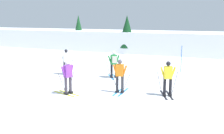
{
  "coord_description": "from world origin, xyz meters",
  "views": [
    {
      "loc": [
        6.59,
        -10.08,
        3.72
      ],
      "look_at": [
        0.51,
        3.78,
        0.9
      ],
      "focal_mm": 42.23,
      "sensor_mm": 36.0,
      "label": 1
    }
  ],
  "objects_px": {
    "skier_yellow": "(168,78)",
    "skier_purple": "(68,76)",
    "conifer_far_left": "(127,31)",
    "trail_marker_pole": "(181,59)",
    "skier_orange": "(120,75)",
    "conifer_far_centre": "(79,30)",
    "skier_white": "(66,61)",
    "skier_green": "(114,63)"
  },
  "relations": [
    {
      "from": "skier_orange",
      "to": "trail_marker_pole",
      "type": "distance_m",
      "value": 6.91
    },
    {
      "from": "skier_yellow",
      "to": "skier_orange",
      "type": "relative_size",
      "value": 1.0
    },
    {
      "from": "skier_white",
      "to": "skier_green",
      "type": "bearing_deg",
      "value": 7.28
    },
    {
      "from": "skier_white",
      "to": "skier_green",
      "type": "relative_size",
      "value": 1.0
    },
    {
      "from": "skier_white",
      "to": "conifer_far_centre",
      "type": "bearing_deg",
      "value": 117.75
    },
    {
      "from": "trail_marker_pole",
      "to": "conifer_far_left",
      "type": "relative_size",
      "value": 0.46
    },
    {
      "from": "skier_green",
      "to": "conifer_far_left",
      "type": "height_order",
      "value": "conifer_far_left"
    },
    {
      "from": "skier_purple",
      "to": "conifer_far_left",
      "type": "distance_m",
      "value": 16.27
    },
    {
      "from": "skier_orange",
      "to": "skier_purple",
      "type": "height_order",
      "value": "same"
    },
    {
      "from": "skier_yellow",
      "to": "skier_purple",
      "type": "xyz_separation_m",
      "value": [
        -4.56,
        -1.65,
        -0.0
      ]
    },
    {
      "from": "skier_white",
      "to": "conifer_far_left",
      "type": "height_order",
      "value": "conifer_far_left"
    },
    {
      "from": "conifer_far_left",
      "to": "skier_purple",
      "type": "bearing_deg",
      "value": -79.75
    },
    {
      "from": "skier_yellow",
      "to": "conifer_far_left",
      "type": "relative_size",
      "value": 0.42
    },
    {
      "from": "skier_purple",
      "to": "conifer_far_centre",
      "type": "height_order",
      "value": "conifer_far_centre"
    },
    {
      "from": "skier_green",
      "to": "conifer_far_left",
      "type": "distance_m",
      "value": 12.28
    },
    {
      "from": "skier_yellow",
      "to": "conifer_far_left",
      "type": "distance_m",
      "value": 16.18
    },
    {
      "from": "skier_yellow",
      "to": "conifer_far_left",
      "type": "bearing_deg",
      "value": 117.51
    },
    {
      "from": "skier_orange",
      "to": "trail_marker_pole",
      "type": "bearing_deg",
      "value": 73.66
    },
    {
      "from": "skier_orange",
      "to": "skier_green",
      "type": "bearing_deg",
      "value": 118.37
    },
    {
      "from": "skier_purple",
      "to": "conifer_far_left",
      "type": "height_order",
      "value": "conifer_far_left"
    },
    {
      "from": "conifer_far_left",
      "to": "skier_yellow",
      "type": "bearing_deg",
      "value": -62.49
    },
    {
      "from": "skier_yellow",
      "to": "skier_orange",
      "type": "xyz_separation_m",
      "value": [
        -2.31,
        -0.4,
        -0.0
      ]
    },
    {
      "from": "trail_marker_pole",
      "to": "conifer_far_left",
      "type": "bearing_deg",
      "value": 131.25
    },
    {
      "from": "skier_purple",
      "to": "conifer_far_centre",
      "type": "xyz_separation_m",
      "value": [
        -9.91,
        17.7,
        1.41
      ]
    },
    {
      "from": "skier_white",
      "to": "trail_marker_pole",
      "type": "bearing_deg",
      "value": 30.65
    },
    {
      "from": "skier_purple",
      "to": "conifer_far_left",
      "type": "relative_size",
      "value": 0.43
    },
    {
      "from": "skier_white",
      "to": "trail_marker_pole",
      "type": "relative_size",
      "value": 0.93
    },
    {
      "from": "skier_orange",
      "to": "conifer_far_left",
      "type": "xyz_separation_m",
      "value": [
        -5.13,
        14.7,
        1.39
      ]
    },
    {
      "from": "trail_marker_pole",
      "to": "skier_white",
      "type": "bearing_deg",
      "value": -149.35
    },
    {
      "from": "skier_orange",
      "to": "skier_green",
      "type": "height_order",
      "value": "same"
    },
    {
      "from": "skier_purple",
      "to": "conifer_far_centre",
      "type": "bearing_deg",
      "value": 119.23
    },
    {
      "from": "trail_marker_pole",
      "to": "conifer_far_centre",
      "type": "bearing_deg",
      "value": 145.13
    },
    {
      "from": "skier_yellow",
      "to": "skier_purple",
      "type": "relative_size",
      "value": 1.0
    },
    {
      "from": "skier_purple",
      "to": "trail_marker_pole",
      "type": "bearing_deg",
      "value": 61.98
    },
    {
      "from": "conifer_far_left",
      "to": "trail_marker_pole",
      "type": "bearing_deg",
      "value": -48.75
    },
    {
      "from": "skier_orange",
      "to": "skier_green",
      "type": "relative_size",
      "value": 1.0
    },
    {
      "from": "skier_orange",
      "to": "skier_purple",
      "type": "distance_m",
      "value": 2.57
    },
    {
      "from": "skier_green",
      "to": "conifer_far_left",
      "type": "xyz_separation_m",
      "value": [
        -3.51,
        11.69,
        1.35
      ]
    },
    {
      "from": "skier_yellow",
      "to": "trail_marker_pole",
      "type": "bearing_deg",
      "value": 93.38
    },
    {
      "from": "skier_orange",
      "to": "conifer_far_centre",
      "type": "xyz_separation_m",
      "value": [
        -12.16,
        16.45,
        1.41
      ]
    },
    {
      "from": "skier_white",
      "to": "conifer_far_centre",
      "type": "relative_size",
      "value": 0.42
    },
    {
      "from": "skier_white",
      "to": "skier_purple",
      "type": "height_order",
      "value": "same"
    }
  ]
}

